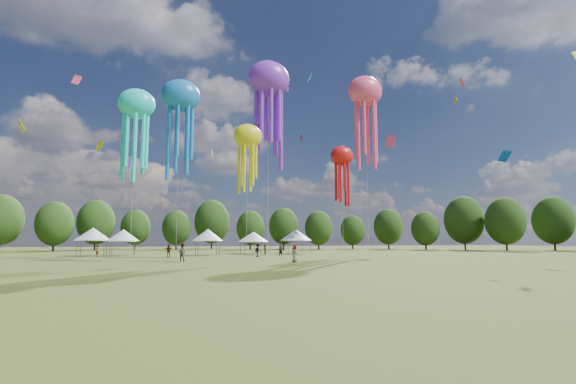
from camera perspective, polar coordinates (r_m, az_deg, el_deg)
name	(u,v)px	position (r m, az deg, el deg)	size (l,w,h in m)	color
ground	(417,296)	(18.44, 17.35, -13.55)	(300.00, 300.00, 0.00)	#384416
spectator_near	(182,253)	(47.65, -14.42, -8.12)	(0.92, 0.72, 1.89)	gray
spectators_far	(233,250)	(60.61, -7.62, -8.00)	(26.72, 29.56, 1.86)	gray
festival_tents	(203,235)	(69.12, -11.71, -5.88)	(37.93, 8.79, 4.22)	#47474C
show_kites	(291,114)	(59.58, 0.39, 10.69)	(41.89, 22.45, 30.57)	blue
small_kites	(236,47)	(62.70, -7.14, 19.23)	(70.88, 63.00, 47.08)	blue
treeline	(191,217)	(77.88, -13.21, -3.40)	(201.57, 95.24, 13.43)	#38281C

